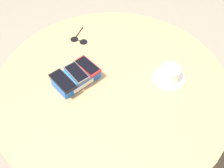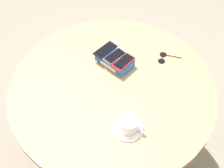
{
  "view_description": "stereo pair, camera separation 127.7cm",
  "coord_description": "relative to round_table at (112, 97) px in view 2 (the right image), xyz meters",
  "views": [
    {
      "loc": [
        -0.37,
        -0.81,
        1.82
      ],
      "look_at": [
        0.0,
        0.0,
        0.75
      ],
      "focal_mm": 50.0,
      "sensor_mm": 36.0,
      "label": 1
    },
    {
      "loc": [
        0.86,
        -0.53,
        2.0
      ],
      "look_at": [
        0.0,
        0.0,
        0.75
      ],
      "focal_mm": 50.0,
      "sensor_mm": 36.0,
      "label": 2
    }
  ],
  "objects": [
    {
      "name": "ground_plane",
      "position": [
        0.0,
        0.0,
        -0.63
      ],
      "size": [
        8.0,
        8.0,
        0.0
      ],
      "primitive_type": "plane",
      "color": "gray"
    },
    {
      "name": "round_table",
      "position": [
        0.0,
        0.0,
        0.0
      ],
      "size": [
        1.08,
        1.08,
        0.73
      ],
      "color": "#2D2D2D",
      "rests_on": "ground_plane"
    },
    {
      "name": "phone_box",
      "position": [
        -0.13,
        0.1,
        0.12
      ],
      "size": [
        0.22,
        0.16,
        0.05
      ],
      "color": "blue",
      "rests_on": "round_table"
    },
    {
      "name": "phone_black",
      "position": [
        -0.2,
        0.08,
        0.15
      ],
      "size": [
        0.1,
        0.15,
        0.01
      ],
      "color": "black",
      "rests_on": "phone_box"
    },
    {
      "name": "phone_gray",
      "position": [
        -0.13,
        0.1,
        0.15
      ],
      "size": [
        0.09,
        0.14,
        0.01
      ],
      "color": "#515156",
      "rests_on": "phone_box"
    },
    {
      "name": "phone_red",
      "position": [
        -0.07,
        0.12,
        0.15
      ],
      "size": [
        0.1,
        0.14,
        0.01
      ],
      "color": "red",
      "rests_on": "phone_box"
    },
    {
      "name": "saucer",
      "position": [
        0.26,
        -0.07,
        0.1
      ],
      "size": [
        0.15,
        0.15,
        0.01
      ],
      "primitive_type": "cylinder",
      "color": "white",
      "rests_on": "round_table"
    },
    {
      "name": "coffee_cup",
      "position": [
        0.26,
        -0.07,
        0.14
      ],
      "size": [
        0.11,
        0.1,
        0.06
      ],
      "color": "white",
      "rests_on": "saucer"
    },
    {
      "name": "sunglasses",
      "position": [
        -0.02,
        0.36,
        0.1
      ],
      "size": [
        0.1,
        0.13,
        0.01
      ],
      "color": "black",
      "rests_on": "round_table"
    }
  ]
}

